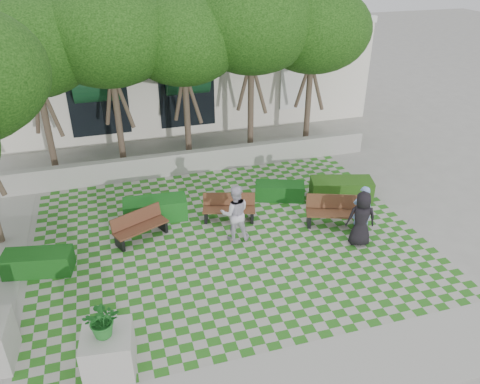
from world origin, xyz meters
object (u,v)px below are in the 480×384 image
object	(u,v)px
bench_mid	(229,208)
bench_west	(140,226)
hedge_east	(341,189)
planter_front	(107,344)
hedge_west	(38,262)
person_dark	(361,219)
hedge_midleft	(155,209)
person_white	(235,213)
bench_east	(336,212)
person_blue	(362,210)
hedge_midright	(280,191)

from	to	relation	value
bench_mid	bench_west	world-z (taller)	same
hedge_east	planter_front	distance (m)	10.20
hedge_west	planter_front	bearing A→B (deg)	-66.62
person_dark	planter_front	bearing A→B (deg)	35.75
hedge_midleft	person_white	size ratio (longest dim) A/B	1.12
hedge_east	person_dark	bearing A→B (deg)	-106.30
bench_east	hedge_west	xyz separation A→B (m)	(-9.31, 0.12, -0.16)
person_dark	person_blue	bearing A→B (deg)	-106.54
hedge_west	person_white	world-z (taller)	person_white
hedge_midright	person_dark	world-z (taller)	person_dark
hedge_east	person_blue	world-z (taller)	person_blue
bench_mid	person_blue	bearing A→B (deg)	-10.41
planter_front	person_dark	size ratio (longest dim) A/B	1.05
bench_west	hedge_midright	world-z (taller)	bench_west
bench_west	person_white	world-z (taller)	person_white
planter_front	hedge_east	bearing A→B (deg)	33.25
hedge_midright	planter_front	size ratio (longest dim) A/B	0.93
bench_west	hedge_west	distance (m)	3.12
hedge_west	person_dark	bearing A→B (deg)	-7.97
person_dark	person_white	world-z (taller)	person_white
bench_mid	hedge_east	xyz separation A→B (m)	(4.33, 0.23, -0.06)
hedge_midleft	person_white	distance (m)	3.03
hedge_midright	bench_west	bearing A→B (deg)	-167.43
person_blue	person_dark	xyz separation A→B (m)	(-0.36, -0.57, 0.06)
hedge_east	person_white	xyz separation A→B (m)	(-4.45, -1.39, 0.56)
hedge_east	person_blue	xyz separation A→B (m)	(-0.45, -2.19, 0.46)
hedge_east	bench_mid	bearing A→B (deg)	-176.92
hedge_east	hedge_midleft	xyz separation A→B (m)	(-6.72, 0.54, -0.02)
hedge_midleft	person_blue	xyz separation A→B (m)	(6.27, -2.73, 0.47)
hedge_east	person_blue	distance (m)	2.28
bench_east	planter_front	xyz separation A→B (m)	(-7.51, -4.04, 0.28)
planter_front	person_blue	bearing A→B (deg)	22.85
bench_east	person_blue	size ratio (longest dim) A/B	1.21
person_white	person_dark	bearing A→B (deg)	168.46
hedge_midright	person_dark	bearing A→B (deg)	-68.14
bench_mid	person_white	bearing A→B (deg)	-79.57
hedge_midright	person_dark	xyz separation A→B (m)	(1.36, -3.39, 0.60)
planter_front	person_dark	distance (m)	8.22
bench_west	hedge_midleft	bearing A→B (deg)	34.73
person_white	bench_east	bearing A→B (deg)	-173.55
bench_east	hedge_midleft	distance (m)	6.07
bench_west	person_dark	distance (m)	6.92
hedge_east	planter_front	size ratio (longest dim) A/B	1.16
person_white	planter_front	bearing A→B (deg)	54.96
hedge_east	hedge_west	world-z (taller)	hedge_east
hedge_east	hedge_midright	size ratio (longest dim) A/B	1.25
bench_east	bench_mid	world-z (taller)	bench_east
bench_east	hedge_midleft	world-z (taller)	bench_east
hedge_east	person_dark	size ratio (longest dim) A/B	1.22
hedge_east	hedge_west	size ratio (longest dim) A/B	1.17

